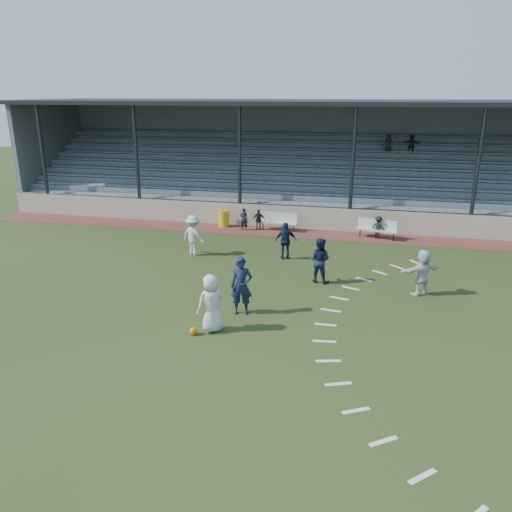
{
  "coord_description": "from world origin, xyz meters",
  "views": [
    {
      "loc": [
        3.89,
        -14.55,
        7.08
      ],
      "look_at": [
        0.0,
        2.5,
        1.3
      ],
      "focal_mm": 35.0,
      "sensor_mm": 36.0,
      "label": 1
    }
  ],
  "objects_px": {
    "player_white_lead": "(211,303)",
    "trash_bin": "(224,219)",
    "bench_left": "(279,220)",
    "bench_right": "(377,227)",
    "football": "(194,331)",
    "player_navy_lead": "(241,286)"
  },
  "relations": [
    {
      "from": "trash_bin",
      "to": "football",
      "type": "height_order",
      "value": "trash_bin"
    },
    {
      "from": "bench_right",
      "to": "trash_bin",
      "type": "distance_m",
      "value": 8.19
    },
    {
      "from": "bench_left",
      "to": "football",
      "type": "height_order",
      "value": "bench_left"
    },
    {
      "from": "bench_left",
      "to": "player_white_lead",
      "type": "distance_m",
      "value": 12.08
    },
    {
      "from": "trash_bin",
      "to": "player_navy_lead",
      "type": "height_order",
      "value": "player_navy_lead"
    },
    {
      "from": "bench_left",
      "to": "football",
      "type": "distance_m",
      "value": 12.49
    },
    {
      "from": "trash_bin",
      "to": "player_white_lead",
      "type": "xyz_separation_m",
      "value": [
        3.18,
        -12.15,
        0.46
      ]
    },
    {
      "from": "bench_right",
      "to": "player_white_lead",
      "type": "height_order",
      "value": "player_white_lead"
    },
    {
      "from": "football",
      "to": "player_navy_lead",
      "type": "bearing_deg",
      "value": 60.33
    },
    {
      "from": "trash_bin",
      "to": "player_white_lead",
      "type": "height_order",
      "value": "player_white_lead"
    },
    {
      "from": "player_white_lead",
      "to": "trash_bin",
      "type": "bearing_deg",
      "value": -115.24
    },
    {
      "from": "bench_left",
      "to": "bench_right",
      "type": "distance_m",
      "value": 5.12
    },
    {
      "from": "trash_bin",
      "to": "player_white_lead",
      "type": "distance_m",
      "value": 12.56
    },
    {
      "from": "bench_left",
      "to": "bench_right",
      "type": "relative_size",
      "value": 1.0
    },
    {
      "from": "player_navy_lead",
      "to": "bench_left",
      "type": "bearing_deg",
      "value": 82.0
    },
    {
      "from": "bench_right",
      "to": "football",
      "type": "xyz_separation_m",
      "value": [
        -5.46,
        -12.08,
        -0.46
      ]
    },
    {
      "from": "trash_bin",
      "to": "player_white_lead",
      "type": "relative_size",
      "value": 0.48
    },
    {
      "from": "bench_left",
      "to": "player_white_lead",
      "type": "bearing_deg",
      "value": -83.68
    },
    {
      "from": "player_navy_lead",
      "to": "trash_bin",
      "type": "bearing_deg",
      "value": 97.61
    },
    {
      "from": "bench_right",
      "to": "trash_bin",
      "type": "relative_size",
      "value": 2.29
    },
    {
      "from": "player_white_lead",
      "to": "player_navy_lead",
      "type": "bearing_deg",
      "value": -152.01
    },
    {
      "from": "trash_bin",
      "to": "player_white_lead",
      "type": "bearing_deg",
      "value": -75.35
    }
  ]
}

